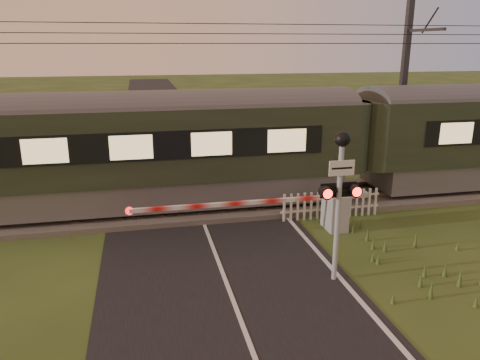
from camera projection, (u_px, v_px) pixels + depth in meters
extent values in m
plane|color=#2D3E18|center=(235.00, 306.00, 10.17)|extent=(160.00, 160.00, 0.00)
cube|color=black|center=(235.00, 306.00, 10.17)|extent=(6.00, 140.00, 0.02)
cube|color=#47423D|center=(198.00, 206.00, 16.25)|extent=(140.00, 3.40, 0.24)
cube|color=slate|center=(200.00, 208.00, 15.52)|extent=(140.00, 0.08, 0.14)
cube|color=slate|center=(195.00, 194.00, 16.87)|extent=(140.00, 0.08, 0.14)
cube|color=#2D2116|center=(197.00, 203.00, 16.22)|extent=(0.24, 2.20, 0.06)
cylinder|color=black|center=(194.00, 43.00, 14.45)|extent=(120.00, 0.02, 0.02)
cylinder|color=black|center=(192.00, 43.00, 15.01)|extent=(120.00, 0.02, 0.02)
cylinder|color=black|center=(193.00, 23.00, 14.56)|extent=(120.00, 0.02, 0.02)
cylinder|color=black|center=(193.00, 33.00, 14.65)|extent=(120.00, 0.02, 0.02)
cube|color=slate|center=(59.00, 194.00, 15.14)|extent=(18.76, 2.48, 0.93)
cube|color=#212D1E|center=(53.00, 145.00, 14.69)|extent=(19.54, 2.70, 2.33)
cylinder|color=#4C4C4F|center=(49.00, 108.00, 14.36)|extent=(19.54, 0.94, 0.94)
cube|color=#FFD893|center=(45.00, 151.00, 13.34)|extent=(16.81, 0.04, 0.73)
cube|color=gray|center=(335.00, 211.00, 14.29)|extent=(0.56, 0.87, 1.13)
cylinder|color=gray|center=(330.00, 212.00, 14.25)|extent=(0.12, 0.12, 1.13)
cube|color=gray|center=(353.00, 195.00, 14.26)|extent=(0.92, 0.16, 0.16)
cube|color=red|center=(235.00, 203.00, 13.52)|extent=(5.96, 0.11, 0.11)
cylinder|color=red|center=(129.00, 211.00, 12.92)|extent=(0.23, 0.04, 0.23)
cylinder|color=gray|center=(338.00, 215.00, 10.86)|extent=(0.12, 0.12, 3.30)
cube|color=white|center=(342.00, 168.00, 10.48)|extent=(0.61, 0.03, 0.35)
sphere|color=black|center=(342.00, 139.00, 10.36)|extent=(0.35, 0.35, 0.35)
cube|color=black|center=(339.00, 191.00, 10.69)|extent=(0.83, 0.07, 0.07)
cylinder|color=#FF140C|center=(328.00, 194.00, 10.45)|extent=(0.22, 0.02, 0.22)
cylinder|color=#FF140C|center=(357.00, 192.00, 10.60)|extent=(0.22, 0.02, 0.22)
cube|color=black|center=(338.00, 190.00, 10.74)|extent=(0.88, 0.02, 0.35)
cube|color=silver|center=(330.00, 209.00, 15.26)|extent=(3.39, 0.04, 0.06)
cube|color=silver|center=(331.00, 197.00, 15.15)|extent=(3.39, 0.04, 0.06)
cube|color=#2D2D30|center=(403.00, 88.00, 19.17)|extent=(0.24, 0.24, 7.49)
cube|color=#2D2D30|center=(425.00, 30.00, 17.46)|extent=(0.11, 2.40, 0.11)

